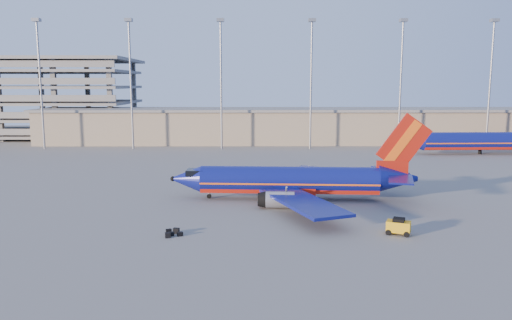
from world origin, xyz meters
name	(u,v)px	position (x,y,z in m)	size (l,w,h in m)	color
ground	(238,193)	(0.00, 0.00, 0.00)	(220.00, 220.00, 0.00)	slate
terminal_building	(285,125)	(10.00, 58.00, 4.32)	(122.00, 16.00, 8.50)	gray
parking_garage	(22,94)	(-62.00, 74.05, 11.73)	(62.00, 32.00, 21.40)	slate
light_mast_row	(266,70)	(5.00, 46.00, 17.55)	(101.60, 1.60, 28.65)	gray
aircraft_main	(295,181)	(7.33, -3.90, 2.37)	(32.76, 31.46, 11.09)	navy
aircraft_second	(485,141)	(50.48, 36.96, 2.77)	(35.62, 13.88, 12.06)	navy
baggage_tug	(398,226)	(16.17, -18.92, 0.85)	(2.63, 2.16, 1.64)	gold
luggage_pile	(173,233)	(-5.88, -18.97, 0.23)	(1.88, 1.92, 0.53)	black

